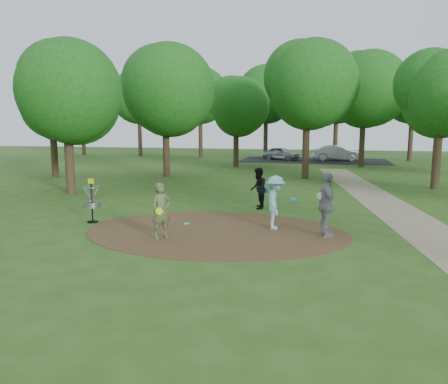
# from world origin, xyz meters

# --- Properties ---
(ground) EXTENTS (100.00, 100.00, 0.00)m
(ground) POSITION_xyz_m (0.00, 0.00, 0.00)
(ground) COLOR #2D5119
(ground) RESTS_ON ground
(dirt_clearing) EXTENTS (8.40, 8.40, 0.02)m
(dirt_clearing) POSITION_xyz_m (0.00, 0.00, 0.01)
(dirt_clearing) COLOR #47301C
(dirt_clearing) RESTS_ON ground
(footpath) EXTENTS (7.55, 39.89, 0.01)m
(footpath) POSITION_xyz_m (6.50, 2.00, 0.01)
(footpath) COLOR #8C7A5B
(footpath) RESTS_ON ground
(parking_lot) EXTENTS (14.00, 8.00, 0.01)m
(parking_lot) POSITION_xyz_m (2.00, 30.00, 0.00)
(parking_lot) COLOR black
(parking_lot) RESTS_ON ground
(player_observer_with_disc) EXTENTS (0.70, 0.73, 1.68)m
(player_observer_with_disc) POSITION_xyz_m (-1.34, -1.20, 0.84)
(player_observer_with_disc) COLOR #515E36
(player_observer_with_disc) RESTS_ON ground
(player_throwing_with_disc) EXTENTS (1.13, 1.21, 1.76)m
(player_throwing_with_disc) POSITION_xyz_m (1.80, 0.82, 0.88)
(player_throwing_with_disc) COLOR #90CED7
(player_throwing_with_disc) RESTS_ON ground
(player_walking_with_disc) EXTENTS (0.74, 0.86, 1.67)m
(player_walking_with_disc) POSITION_xyz_m (0.70, 4.17, 0.84)
(player_walking_with_disc) COLOR black
(player_walking_with_disc) RESTS_ON ground
(player_waiting_with_disc) EXTENTS (0.82, 1.25, 1.98)m
(player_waiting_with_disc) POSITION_xyz_m (3.43, 0.12, 0.99)
(player_waiting_with_disc) COLOR gray
(player_waiting_with_disc) RESTS_ON ground
(disc_ground_cyan) EXTENTS (0.22, 0.22, 0.02)m
(disc_ground_cyan) POSITION_xyz_m (-1.22, 0.78, 0.03)
(disc_ground_cyan) COLOR #1ACDD6
(disc_ground_cyan) RESTS_ON dirt_clearing
(disc_ground_red) EXTENTS (0.22, 0.22, 0.02)m
(disc_ground_red) POSITION_xyz_m (-2.10, 1.44, 0.03)
(disc_ground_red) COLOR #D31544
(disc_ground_red) RESTS_ON dirt_clearing
(car_left) EXTENTS (4.00, 2.80, 1.26)m
(car_left) POSITION_xyz_m (-1.15, 30.24, 0.63)
(car_left) COLOR #9B9EA3
(car_left) RESTS_ON ground
(car_right) EXTENTS (4.67, 2.06, 1.49)m
(car_right) POSITION_xyz_m (4.16, 30.22, 0.75)
(car_right) COLOR #999AA0
(car_right) RESTS_ON ground
(disc_golf_basket) EXTENTS (0.63, 0.63, 1.54)m
(disc_golf_basket) POSITION_xyz_m (-4.50, 0.30, 0.87)
(disc_golf_basket) COLOR black
(disc_golf_basket) RESTS_ON ground
(tree_ring) EXTENTS (36.99, 45.75, 9.03)m
(tree_ring) POSITION_xyz_m (1.89, 9.18, 5.18)
(tree_ring) COLOR #332316
(tree_ring) RESTS_ON ground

